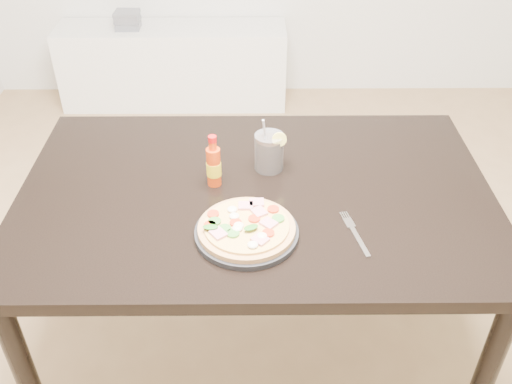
{
  "coord_description": "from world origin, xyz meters",
  "views": [
    {
      "loc": [
        -0.31,
        -1.3,
        1.75
      ],
      "look_at": [
        -0.3,
        -0.06,
        0.83
      ],
      "focal_mm": 40.0,
      "sensor_mm": 36.0,
      "label": 1
    }
  ],
  "objects_px": {
    "pizza": "(246,227)",
    "cola_cup": "(269,153)",
    "fork": "(354,232)",
    "plate": "(247,233)",
    "dining_table": "(256,212)",
    "hot_sauce_bottle": "(214,166)",
    "media_console": "(174,66)"
  },
  "relations": [
    {
      "from": "dining_table",
      "to": "media_console",
      "type": "xyz_separation_m",
      "value": [
        -0.5,
        2.01,
        -0.42
      ]
    },
    {
      "from": "dining_table",
      "to": "pizza",
      "type": "distance_m",
      "value": 0.23
    },
    {
      "from": "dining_table",
      "to": "cola_cup",
      "type": "relative_size",
      "value": 7.8
    },
    {
      "from": "plate",
      "to": "pizza",
      "type": "bearing_deg",
      "value": 162.56
    },
    {
      "from": "dining_table",
      "to": "plate",
      "type": "bearing_deg",
      "value": -97.11
    },
    {
      "from": "hot_sauce_bottle",
      "to": "media_console",
      "type": "relative_size",
      "value": 0.12
    },
    {
      "from": "media_console",
      "to": "dining_table",
      "type": "bearing_deg",
      "value": -75.98
    },
    {
      "from": "pizza",
      "to": "cola_cup",
      "type": "relative_size",
      "value": 1.44
    },
    {
      "from": "hot_sauce_bottle",
      "to": "fork",
      "type": "bearing_deg",
      "value": -30.73
    },
    {
      "from": "cola_cup",
      "to": "media_console",
      "type": "distance_m",
      "value": 2.05
    },
    {
      "from": "plate",
      "to": "hot_sauce_bottle",
      "type": "distance_m",
      "value": 0.26
    },
    {
      "from": "pizza",
      "to": "fork",
      "type": "distance_m",
      "value": 0.29
    },
    {
      "from": "cola_cup",
      "to": "fork",
      "type": "xyz_separation_m",
      "value": [
        0.22,
        -0.31,
        -0.05
      ]
    },
    {
      "from": "media_console",
      "to": "cola_cup",
      "type": "bearing_deg",
      "value": -73.98
    },
    {
      "from": "fork",
      "to": "plate",
      "type": "bearing_deg",
      "value": 168.52
    },
    {
      "from": "plate",
      "to": "dining_table",
      "type": "bearing_deg",
      "value": 82.89
    },
    {
      "from": "pizza",
      "to": "fork",
      "type": "xyz_separation_m",
      "value": [
        0.29,
        0.01,
        -0.02
      ]
    },
    {
      "from": "plate",
      "to": "hot_sauce_bottle",
      "type": "height_order",
      "value": "hot_sauce_bottle"
    },
    {
      "from": "hot_sauce_bottle",
      "to": "cola_cup",
      "type": "relative_size",
      "value": 0.92
    },
    {
      "from": "hot_sauce_bottle",
      "to": "pizza",
      "type": "bearing_deg",
      "value": -67.7
    },
    {
      "from": "dining_table",
      "to": "pizza",
      "type": "relative_size",
      "value": 5.4
    },
    {
      "from": "pizza",
      "to": "cola_cup",
      "type": "distance_m",
      "value": 0.33
    },
    {
      "from": "dining_table",
      "to": "pizza",
      "type": "bearing_deg",
      "value": -97.35
    },
    {
      "from": "dining_table",
      "to": "hot_sauce_bottle",
      "type": "bearing_deg",
      "value": 165.97
    },
    {
      "from": "plate",
      "to": "hot_sauce_bottle",
      "type": "xyz_separation_m",
      "value": [
        -0.1,
        0.24,
        0.06
      ]
    },
    {
      "from": "plate",
      "to": "media_console",
      "type": "bearing_deg",
      "value": 102.14
    },
    {
      "from": "plate",
      "to": "cola_cup",
      "type": "xyz_separation_m",
      "value": [
        0.07,
        0.32,
        0.05
      ]
    },
    {
      "from": "plate",
      "to": "hot_sauce_bottle",
      "type": "bearing_deg",
      "value": 112.44
    },
    {
      "from": "dining_table",
      "to": "fork",
      "type": "relative_size",
      "value": 7.48
    },
    {
      "from": "cola_cup",
      "to": "plate",
      "type": "bearing_deg",
      "value": -101.91
    },
    {
      "from": "media_console",
      "to": "fork",
      "type": "bearing_deg",
      "value": -70.9
    },
    {
      "from": "pizza",
      "to": "fork",
      "type": "relative_size",
      "value": 1.39
    }
  ]
}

